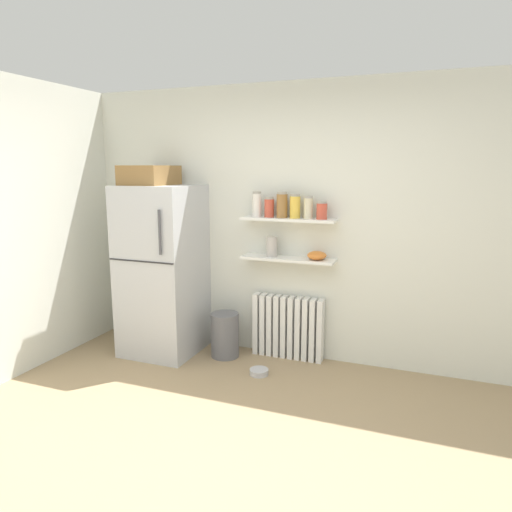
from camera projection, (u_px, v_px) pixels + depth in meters
ground_plane at (239, 434)px, 3.25m from camera, size 7.04×7.04×0.00m
back_wall at (302, 224)px, 4.43m from camera, size 7.04×0.10×2.60m
refrigerator at (162, 266)px, 4.60m from camera, size 0.70×0.74×1.85m
radiator at (288, 327)px, 4.52m from camera, size 0.69×0.12×0.61m
wall_shelf_lower at (288, 259)px, 4.37m from camera, size 0.89×0.22×0.02m
wall_shelf_upper at (288, 219)px, 4.30m from camera, size 0.89×0.22×0.02m
storage_jar_0 at (257, 204)px, 4.38m from camera, size 0.09×0.09×0.24m
storage_jar_1 at (269, 207)px, 4.35m from camera, size 0.09×0.09×0.19m
storage_jar_2 at (282, 205)px, 4.30m from camera, size 0.10×0.10×0.24m
storage_jar_3 at (295, 206)px, 4.25m from camera, size 0.10×0.10×0.22m
storage_jar_4 at (308, 208)px, 4.21m from camera, size 0.08×0.08×0.21m
storage_jar_5 at (322, 210)px, 4.17m from camera, size 0.10×0.10×0.16m
vase at (272, 247)px, 4.40m from camera, size 0.10×0.10×0.19m
shelf_bowl at (317, 255)px, 4.26m from camera, size 0.18×0.18×0.08m
trash_bin at (225, 335)px, 4.56m from camera, size 0.28×0.28×0.44m
pet_food_bowl at (259, 372)px, 4.18m from camera, size 0.17×0.17×0.05m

